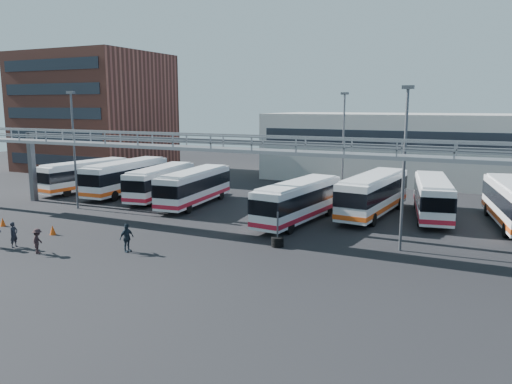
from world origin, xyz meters
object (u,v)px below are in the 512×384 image
at_px(light_pole_back, 343,140).
at_px(pedestrian_c, 38,241).
at_px(bus_3, 194,186).
at_px(cone_left, 3,222).
at_px(pedestrian_d, 127,238).
at_px(bus_2, 161,181).
at_px(bus_6, 373,193).
at_px(light_pole_left, 74,144).
at_px(bus_5, 298,200).
at_px(bus_7, 433,196).
at_px(cone_right, 53,230).
at_px(tire_stack, 277,241).
at_px(bus_1, 127,176).
at_px(bus_0, 86,175).
at_px(pedestrian_a, 14,235).
at_px(light_pole_mid, 404,160).

distance_m(light_pole_back, pedestrian_c, 28.41).
relative_size(bus_3, cone_left, 16.43).
bearing_deg(pedestrian_d, bus_2, 38.62).
xyz_separation_m(bus_6, pedestrian_c, (-16.31, -19.57, -1.11)).
bearing_deg(light_pole_back, light_pole_left, -145.01).
bearing_deg(cone_left, bus_2, 73.38).
bearing_deg(bus_5, bus_7, 41.11).
xyz_separation_m(bus_5, cone_right, (-14.39, -10.85, -1.44)).
relative_size(bus_3, tire_stack, 4.70).
distance_m(bus_1, bus_5, 20.67).
xyz_separation_m(bus_0, pedestrian_c, (13.70, -18.37, -0.98)).
height_order(bus_3, cone_left, bus_3).
distance_m(bus_3, pedestrian_a, 16.93).
bearing_deg(bus_3, pedestrian_c, -97.53).
bearing_deg(bus_1, pedestrian_c, -68.26).
distance_m(bus_7, tire_stack, 15.43).
bearing_deg(tire_stack, light_pole_mid, 18.86).
distance_m(bus_3, bus_7, 20.52).
distance_m(light_pole_left, tire_stack, 21.64).
xyz_separation_m(light_pole_left, cone_left, (-0.25, -7.34, -5.40)).
height_order(bus_2, pedestrian_a, bus_2).
bearing_deg(light_pole_mid, bus_1, 163.53).
xyz_separation_m(bus_1, bus_3, (9.27, -1.78, -0.11)).
xyz_separation_m(light_pole_left, bus_6, (24.24, 8.33, -3.82)).
bearing_deg(cone_right, bus_3, 75.53).
height_order(bus_0, pedestrian_a, bus_0).
distance_m(bus_3, cone_right, 13.77).
bearing_deg(bus_5, pedestrian_a, -128.27).
bearing_deg(bus_0, bus_7, 10.97).
xyz_separation_m(bus_2, pedestrian_c, (3.93, -18.15, -0.95)).
height_order(bus_1, bus_5, bus_1).
relative_size(bus_7, pedestrian_c, 6.91).
bearing_deg(bus_6, bus_1, -172.83).
height_order(light_pole_back, cone_right, light_pole_back).
bearing_deg(bus_5, light_pole_left, -163.84).
height_order(pedestrian_d, cone_left, pedestrian_d).
relative_size(light_pole_mid, cone_right, 14.77).
bearing_deg(pedestrian_d, bus_6, -24.89).
xyz_separation_m(bus_5, pedestrian_d, (-6.89, -11.89, -0.88)).
xyz_separation_m(bus_1, pedestrian_a, (6.10, -18.39, -1.05)).
bearing_deg(bus_6, tire_stack, -101.51).
bearing_deg(pedestrian_a, bus_5, -55.54).
relative_size(bus_6, pedestrian_c, 7.29).
relative_size(pedestrian_d, cone_left, 2.75).
height_order(pedestrian_a, cone_right, pedestrian_a).
bearing_deg(pedestrian_a, light_pole_left, 15.75).
bearing_deg(light_pole_mid, bus_6, 111.96).
height_order(light_pole_mid, bus_5, light_pole_mid).
distance_m(bus_3, pedestrian_d, 14.91).
height_order(light_pole_mid, light_pole_back, same).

